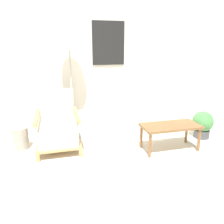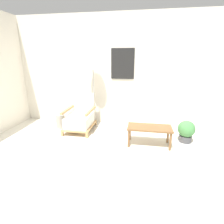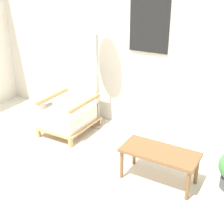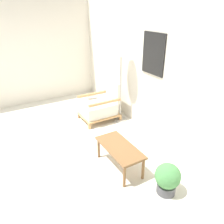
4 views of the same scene
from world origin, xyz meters
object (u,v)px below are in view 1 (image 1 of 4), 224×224
Objects in this scene: potted_plant at (203,124)px; floor_lamp at (69,48)px; vase at (21,138)px; armchair at (58,128)px; coffee_table at (170,128)px.

floor_lamp is at bearing 164.58° from potted_plant.
vase is 2.94m from potted_plant.
potted_plant is at bearing -5.83° from vase.
armchair is 0.98× the size of coffee_table.
coffee_table is (1.61, -0.51, 0.03)m from armchair.
potted_plant is (2.37, -0.23, -0.06)m from armchair.
armchair is at bearing -126.80° from floor_lamp.
coffee_table is at bearing -17.53° from armchair.
vase is at bearing 165.14° from coffee_table.
potted_plant is (2.92, -0.30, 0.08)m from vase.
potted_plant is (0.76, 0.28, -0.09)m from coffee_table.
floor_lamp is at bearing 147.59° from coffee_table.
vase is (-0.55, 0.06, -0.14)m from armchair.
floor_lamp reaches higher than armchair.
coffee_table is 1.88× the size of potted_plant.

